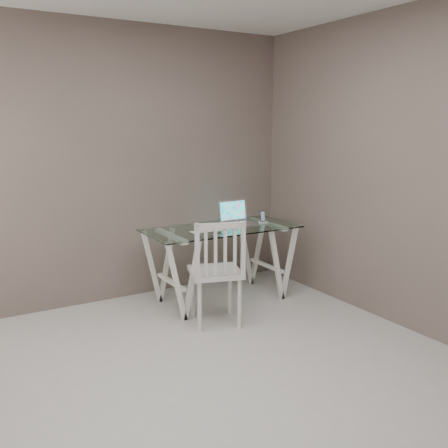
# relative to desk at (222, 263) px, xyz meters

# --- Properties ---
(room) EXTENTS (4.50, 4.52, 2.71)m
(room) POSITION_rel_desk_xyz_m (-1.04, -1.63, 1.33)
(room) COLOR #B3B0AB
(room) RESTS_ON ground
(desk) EXTENTS (1.50, 0.70, 0.75)m
(desk) POSITION_rel_desk_xyz_m (0.00, 0.00, 0.00)
(desk) COLOR silver
(desk) RESTS_ON ground
(chair) EXTENTS (0.54, 0.54, 0.95)m
(chair) POSITION_rel_desk_xyz_m (-0.36, -0.54, 0.14)
(chair) COLOR silver
(chair) RESTS_ON ground
(laptop) EXTENTS (0.33, 0.27, 0.23)m
(laptop) POSITION_rel_desk_xyz_m (0.24, 0.11, 0.42)
(laptop) COLOR silver
(laptop) RESTS_ON desk
(keyboard) EXTENTS (0.27, 0.11, 0.01)m
(keyboard) POSITION_rel_desk_xyz_m (-0.25, -0.08, 0.37)
(keyboard) COLOR silver
(keyboard) RESTS_ON desk
(mouse) EXTENTS (0.11, 0.07, 0.04)m
(mouse) POSITION_rel_desk_xyz_m (-0.14, -0.15, 0.38)
(mouse) COLOR white
(mouse) RESTS_ON desk
(phone_dock) EXTENTS (0.07, 0.07, 0.12)m
(phone_dock) POSITION_rel_desk_xyz_m (0.49, -0.01, 0.40)
(phone_dock) COLOR white
(phone_dock) RESTS_ON desk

